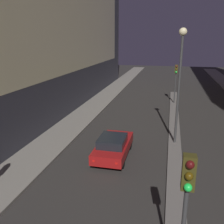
% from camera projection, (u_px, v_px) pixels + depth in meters
% --- Properties ---
extents(median_strip, '(0.83, 30.24, 0.14)m').
position_uv_depth(median_strip, '(174.00, 132.00, 19.01)').
color(median_strip, '#66605B').
rests_on(median_strip, ground).
extents(traffic_light_near, '(0.32, 0.42, 4.16)m').
position_uv_depth(traffic_light_near, '(186.00, 196.00, 6.13)').
color(traffic_light_near, '#383838').
rests_on(traffic_light_near, median_strip).
extents(traffic_light_mid, '(0.32, 0.42, 4.16)m').
position_uv_depth(traffic_light_mid, '(176.00, 75.00, 26.62)').
color(traffic_light_mid, '#383838').
rests_on(traffic_light_mid, median_strip).
extents(street_lamp, '(0.49, 0.49, 7.44)m').
position_uv_depth(street_lamp, '(180.00, 69.00, 15.62)').
color(street_lamp, '#383838').
rests_on(street_lamp, median_strip).
extents(car_left_lane, '(1.79, 4.14, 1.39)m').
position_uv_depth(car_left_lane, '(113.00, 146.00, 15.03)').
color(car_left_lane, maroon).
rests_on(car_left_lane, ground).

